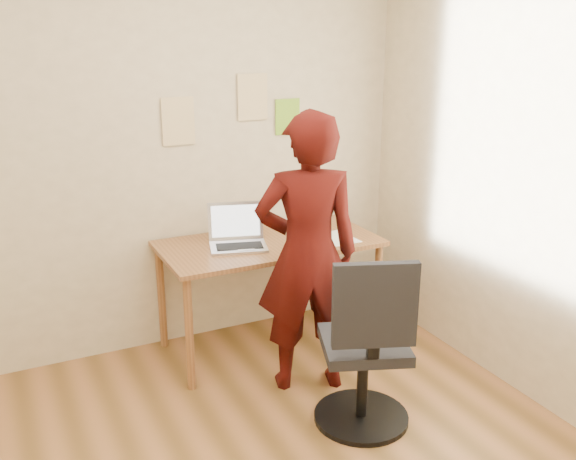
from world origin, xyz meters
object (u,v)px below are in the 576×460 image
desk (269,254)px  office_chair (366,356)px  laptop (237,237)px  person (308,255)px  phone (306,247)px

desk → office_chair: (0.07, -1.07, -0.23)m
laptop → office_chair: bearing=-59.7°
person → laptop: bearing=-51.6°
desk → office_chair: 1.10m
desk → person: 0.57m
office_chair → phone: bearing=104.8°
phone → office_chair: bearing=-86.5°
desk → laptop: size_ratio=3.32×
phone → office_chair: 0.92m
desk → phone: (0.16, -0.21, 0.09)m
desk → laptop: bearing=176.5°
laptop → office_chair: (0.28, -1.08, -0.37)m
phone → office_chair: office_chair is taller
phone → laptop: bearing=158.5°
desk → office_chair: size_ratio=1.41×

